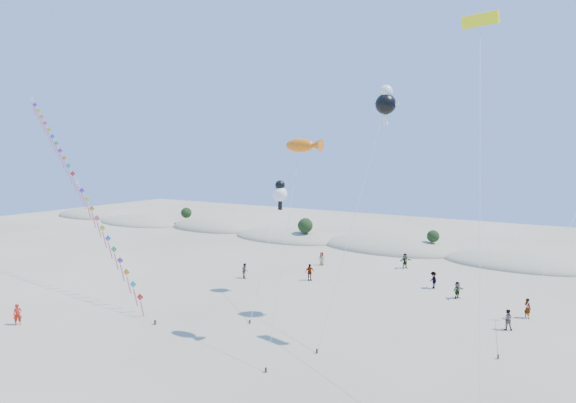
{
  "coord_description": "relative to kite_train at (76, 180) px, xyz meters",
  "views": [
    {
      "loc": [
        21.94,
        -17.33,
        13.13
      ],
      "look_at": [
        2.91,
        14.0,
        9.38
      ],
      "focal_mm": 30.0,
      "sensor_mm": 36.0,
      "label": 1
    }
  ],
  "objects": [
    {
      "name": "ground",
      "position": [
        21.41,
        -12.85,
        -10.36
      ],
      "size": [
        160.0,
        160.0,
        0.0
      ],
      "primitive_type": "plane",
      "color": "gray",
      "rests_on": "ground"
    },
    {
      "name": "dune_ridge",
      "position": [
        22.47,
        32.28,
        -10.25
      ],
      "size": [
        145.3,
        11.49,
        5.57
      ],
      "color": "gray",
      "rests_on": "ground"
    },
    {
      "name": "kite_train",
      "position": [
        0.0,
        0.0,
        0.0
      ],
      "size": [
        30.82,
        9.69,
        20.46
      ],
      "color": "#3F2D1E",
      "rests_on": "ground"
    },
    {
      "name": "fish_kite",
      "position": [
        27.25,
        -1.64,
        3.21
      ],
      "size": [
        2.69,
        6.19,
        14.08
      ],
      "color": "#3F2D1E",
      "rests_on": "ground"
    },
    {
      "name": "cartoon_kite_low",
      "position": [
        19.74,
        7.26,
        -0.92
      ],
      "size": [
        3.22,
        9.08,
        10.57
      ],
      "color": "#3F2D1E",
      "rests_on": "ground"
    },
    {
      "name": "cartoon_kite_high",
      "position": [
        30.44,
        5.37,
        6.58
      ],
      "size": [
        2.27,
        9.47,
        18.23
      ],
      "color": "#3F2D1E",
      "rests_on": "ground"
    },
    {
      "name": "parafoil_kite",
      "position": [
        37.51,
        2.7,
        10.68
      ],
      "size": [
        4.44,
        14.77,
        21.9
      ],
      "color": "#3F2D1E",
      "rests_on": "ground"
    },
    {
      "name": "dark_kite",
      "position": [
        42.7,
        9.29,
        -3.04
      ],
      "size": [
        5.06,
        10.65,
        10.93
      ],
      "color": "#3F2D1E",
      "rests_on": "ground"
    },
    {
      "name": "flyer_foreground",
      "position": [
        7.23,
        -10.49,
        -9.54
      ],
      "size": [
        0.63,
        0.71,
        1.63
      ],
      "primitive_type": "imported",
      "rotation": [
        0.0,
        0.0,
        1.07
      ],
      "color": "#B2210E",
      "rests_on": "ground"
    },
    {
      "name": "beachgoers",
      "position": [
        31.31,
        14.76,
        -9.53
      ],
      "size": [
        34.34,
        15.9,
        1.79
      ],
      "color": "slate",
      "rests_on": "ground"
    }
  ]
}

